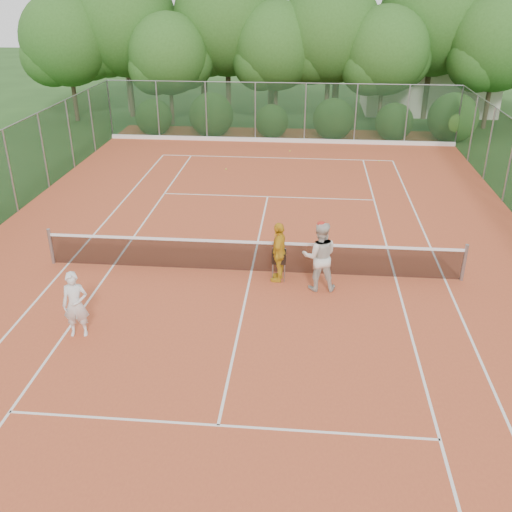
{
  "coord_description": "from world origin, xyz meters",
  "views": [
    {
      "loc": [
        1.48,
        -14.62,
        7.58
      ],
      "look_at": [
        0.24,
        -1.2,
        1.1
      ],
      "focal_mm": 40.0,
      "sensor_mm": 36.0,
      "label": 1
    }
  ],
  "objects": [
    {
      "name": "clay_court",
      "position": [
        0.0,
        0.0,
        0.01
      ],
      "size": [
        18.0,
        36.0,
        0.02
      ],
      "primitive_type": "cube",
      "color": "#BD502B",
      "rests_on": "ground"
    },
    {
      "name": "stray_ball_a",
      "position": [
        -2.11,
        9.77,
        0.05
      ],
      "size": [
        0.07,
        0.07,
        0.07
      ],
      "primitive_type": "sphere",
      "color": "#C1E134",
      "rests_on": "clay_court"
    },
    {
      "name": "player_center_grp",
      "position": [
        1.91,
        -0.84,
        1.0
      ],
      "size": [
        0.99,
        0.8,
        1.98
      ],
      "color": "beige",
      "rests_on": "clay_court"
    },
    {
      "name": "tropical_treeline",
      "position": [
        1.43,
        20.22,
        5.11
      ],
      "size": [
        32.1,
        8.49,
        15.03
      ],
      "color": "brown",
      "rests_on": "ground"
    },
    {
      "name": "tennis_net",
      "position": [
        0.0,
        0.0,
        0.53
      ],
      "size": [
        11.97,
        0.1,
        1.1
      ],
      "color": "gray",
      "rests_on": "clay_court"
    },
    {
      "name": "club_building",
      "position": [
        9.0,
        24.0,
        1.5
      ],
      "size": [
        8.0,
        5.0,
        3.0
      ],
      "primitive_type": "cube",
      "color": "beige",
      "rests_on": "ground"
    },
    {
      "name": "fence_back",
      "position": [
        0.0,
        15.0,
        1.52
      ],
      "size": [
        18.07,
        0.07,
        3.0
      ],
      "color": "#19381E",
      "rests_on": "clay_court"
    },
    {
      "name": "court_markings",
      "position": [
        0.0,
        0.0,
        0.02
      ],
      "size": [
        11.03,
        23.83,
        0.01
      ],
      "color": "white",
      "rests_on": "clay_court"
    },
    {
      "name": "stray_ball_b",
      "position": [
        0.61,
        13.06,
        0.05
      ],
      "size": [
        0.07,
        0.07,
        0.07
      ],
      "primitive_type": "sphere",
      "color": "yellow",
      "rests_on": "clay_court"
    },
    {
      "name": "stray_ball_c",
      "position": [
        4.83,
        11.67,
        0.05
      ],
      "size": [
        0.07,
        0.07,
        0.07
      ],
      "primitive_type": "sphere",
      "color": "#B3C82E",
      "rests_on": "clay_court"
    },
    {
      "name": "player_white",
      "position": [
        -3.74,
        -3.63,
        0.84
      ],
      "size": [
        0.66,
        0.49,
        1.64
      ],
      "primitive_type": "imported",
      "rotation": [
        0.0,
        0.0,
        0.17
      ],
      "color": "silver",
      "rests_on": "clay_court"
    },
    {
      "name": "ground",
      "position": [
        0.0,
        0.0,
        0.0
      ],
      "size": [
        120.0,
        120.0,
        0.0
      ],
      "primitive_type": "plane",
      "color": "#224619",
      "rests_on": "ground"
    },
    {
      "name": "player_yellow",
      "position": [
        0.81,
        -0.42,
        0.88
      ],
      "size": [
        0.52,
        1.05,
        1.72
      ],
      "primitive_type": "imported",
      "rotation": [
        0.0,
        0.0,
        -1.67
      ],
      "color": "gold",
      "rests_on": "clay_court"
    },
    {
      "name": "ball_hopper",
      "position": [
        0.81,
        -0.39,
        0.7
      ],
      "size": [
        0.37,
        0.37,
        0.85
      ],
      "rotation": [
        0.0,
        0.0,
        0.42
      ],
      "color": "gray",
      "rests_on": "clay_court"
    }
  ]
}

